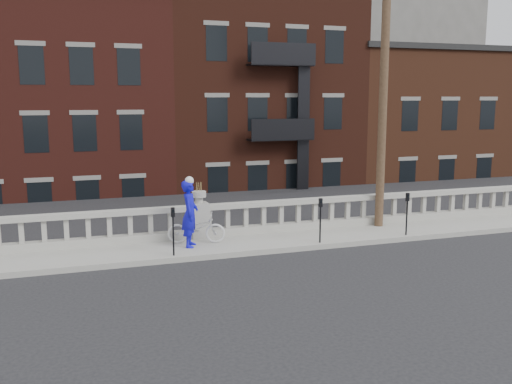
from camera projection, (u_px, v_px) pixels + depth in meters
ground at (236, 279)px, 14.25m from camera, size 120.00×120.00×0.00m
sidewalk at (207, 247)px, 17.04m from camera, size 32.00×2.20×0.15m
balustrade at (199, 222)px, 17.84m from camera, size 28.00×0.34×1.03m
planter_pedestal at (199, 216)px, 17.81m from camera, size 0.55×0.55×1.76m
lower_level at (138, 128)px, 35.53m from camera, size 80.00×44.00×20.80m
utility_pole at (384, 75)px, 18.72m from camera, size 1.60×0.28×10.00m
parking_meter_a at (173, 226)px, 15.73m from camera, size 0.10×0.09×1.36m
parking_meter_b at (320, 215)px, 17.14m from camera, size 0.10×0.09×1.36m
parking_meter_c at (407, 209)px, 18.10m from camera, size 0.10×0.09×1.36m
bicycle at (196, 228)px, 17.18m from camera, size 1.83×1.06×0.91m
cyclist at (190, 214)px, 16.68m from camera, size 0.69×0.84×1.98m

